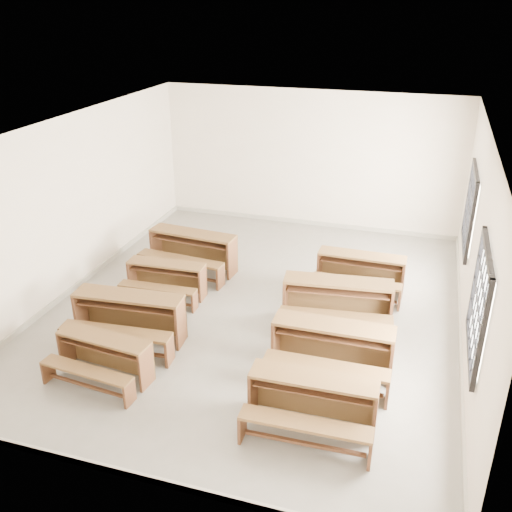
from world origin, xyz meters
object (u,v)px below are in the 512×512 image
(desk_set_2, at_px, (166,277))
(desk_set_3, at_px, (192,249))
(desk_set_4, at_px, (312,399))
(desk_set_5, at_px, (332,346))
(desk_set_7, at_px, (360,270))
(desk_set_6, at_px, (337,300))
(desk_set_1, at_px, (128,315))
(desk_set_0, at_px, (103,354))

(desk_set_2, height_order, desk_set_3, desk_set_3)
(desk_set_4, height_order, desk_set_5, desk_set_5)
(desk_set_4, distance_m, desk_set_7, 3.93)
(desk_set_2, bearing_deg, desk_set_4, -41.36)
(desk_set_3, distance_m, desk_set_5, 4.21)
(desk_set_3, bearing_deg, desk_set_5, -33.04)
(desk_set_6, relative_size, desk_set_7, 1.17)
(desk_set_5, bearing_deg, desk_set_3, 141.16)
(desk_set_1, relative_size, desk_set_4, 1.11)
(desk_set_0, xyz_separation_m, desk_set_2, (-0.21, 2.52, 0.00))
(desk_set_2, bearing_deg, desk_set_5, -25.97)
(desk_set_6, height_order, desk_set_7, desk_set_6)
(desk_set_0, bearing_deg, desk_set_3, 98.44)
(desk_set_3, xyz_separation_m, desk_set_4, (3.28, -3.83, -0.04))
(desk_set_6, xyz_separation_m, desk_set_7, (0.20, 1.35, -0.05))
(desk_set_2, distance_m, desk_set_7, 3.61)
(desk_set_5, height_order, desk_set_6, desk_set_6)
(desk_set_1, xyz_separation_m, desk_set_7, (3.31, 2.78, -0.04))
(desk_set_2, bearing_deg, desk_set_1, -89.38)
(desk_set_7, bearing_deg, desk_set_4, -90.08)
(desk_set_1, bearing_deg, desk_set_6, 20.17)
(desk_set_3, height_order, desk_set_4, desk_set_3)
(desk_set_7, bearing_deg, desk_set_3, -177.32)
(desk_set_1, bearing_deg, desk_set_2, 88.34)
(desk_set_0, height_order, desk_set_5, desk_set_5)
(desk_set_0, height_order, desk_set_3, desk_set_3)
(desk_set_6, distance_m, desk_set_7, 1.36)
(desk_set_0, xyz_separation_m, desk_set_4, (3.10, -0.16, 0.05))
(desk_set_3, distance_m, desk_set_7, 3.36)
(desk_set_0, xyz_separation_m, desk_set_5, (3.13, 1.06, 0.09))
(desk_set_4, bearing_deg, desk_set_2, 139.62)
(desk_set_6, bearing_deg, desk_set_5, -89.98)
(desk_set_2, xyz_separation_m, desk_set_7, (3.39, 1.25, 0.04))
(desk_set_0, relative_size, desk_set_6, 0.79)
(desk_set_0, height_order, desk_set_1, desk_set_1)
(desk_set_1, height_order, desk_set_4, desk_set_1)
(desk_set_0, relative_size, desk_set_5, 0.85)
(desk_set_4, relative_size, desk_set_5, 0.93)
(desk_set_3, relative_size, desk_set_5, 1.05)
(desk_set_4, distance_m, desk_set_5, 1.22)
(desk_set_3, bearing_deg, desk_set_2, -86.43)
(desk_set_3, xyz_separation_m, desk_set_7, (3.35, 0.10, -0.04))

